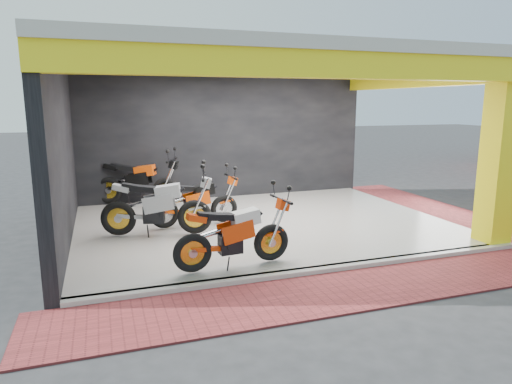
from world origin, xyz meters
TOP-DOWN VIEW (x-y plane):
  - ground at (0.00, 0.00)m, footprint 80.00×80.00m
  - showroom_floor at (0.00, 2.00)m, footprint 8.00×6.00m
  - showroom_ceiling at (0.00, 2.00)m, footprint 8.40×6.40m
  - back_wall at (0.00, 5.10)m, footprint 8.20×0.20m
  - left_wall at (-4.10, 2.00)m, footprint 0.20×6.20m
  - corner_column at (3.75, -0.75)m, footprint 0.50×0.50m
  - header_beam_front at (0.00, -1.00)m, footprint 8.40×0.30m
  - header_beam_right at (4.00, 2.00)m, footprint 0.30×6.40m
  - floor_kerb at (0.00, -1.02)m, footprint 8.00×0.20m
  - paver_front at (0.00, -1.80)m, footprint 9.00×1.40m
  - paver_right at (4.80, 2.00)m, footprint 1.40×7.00m
  - moto_hero at (-0.74, -0.50)m, footprint 2.16×0.95m
  - moto_row_a at (-1.64, 1.49)m, footprint 2.47×1.40m
  - moto_row_b at (-0.84, 2.19)m, footprint 2.08×0.88m
  - moto_row_c at (-1.83, 4.34)m, footprint 2.50×1.78m

SIDE VIEW (x-z plane):
  - ground at x=0.00m, z-range 0.00..0.00m
  - paver_front at x=0.00m, z-range 0.00..0.03m
  - paver_right at x=4.80m, z-range 0.00..0.03m
  - showroom_floor at x=0.00m, z-range 0.00..0.10m
  - floor_kerb at x=0.00m, z-range 0.00..0.10m
  - moto_row_b at x=-0.84m, z-range 0.10..1.35m
  - moto_hero at x=-0.74m, z-range 0.10..1.38m
  - moto_row_a at x=-1.64m, z-range 0.10..1.52m
  - moto_row_c at x=-1.83m, z-range 0.10..1.54m
  - back_wall at x=0.00m, z-range 0.00..3.50m
  - left_wall at x=-4.10m, z-range 0.00..3.50m
  - corner_column at x=3.75m, z-range 0.00..3.50m
  - header_beam_front at x=0.00m, z-range 3.10..3.50m
  - header_beam_right at x=4.00m, z-range 3.10..3.50m
  - showroom_ceiling at x=0.00m, z-range 3.50..3.70m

